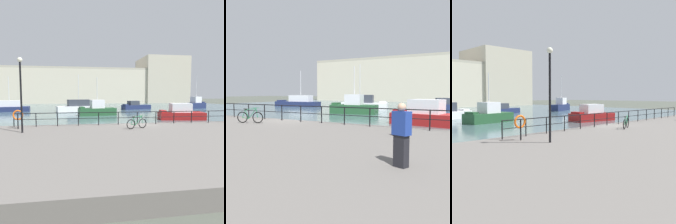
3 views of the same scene
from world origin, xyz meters
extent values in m
plane|color=#4C5147|center=(0.00, 0.00, 0.00)|extent=(240.00, 240.00, 0.00)
cube|color=#476066|center=(0.00, 30.20, 0.01)|extent=(80.00, 60.00, 0.01)
cube|color=slate|center=(0.00, -6.50, 0.35)|extent=(56.00, 13.00, 0.70)
cube|color=beige|center=(0.00, 62.43, 5.85)|extent=(70.55, 15.33, 11.70)
cube|color=#C0B69F|center=(27.20, 62.43, 8.51)|extent=(16.15, 16.86, 17.02)
cube|color=#B1A993|center=(0.00, 55.06, 12.05)|extent=(70.55, 0.60, 0.70)
cube|color=navy|center=(7.21, 26.29, 0.46)|extent=(6.75, 3.78, 0.90)
cube|color=#333842|center=(6.49, 26.06, 1.36)|extent=(2.62, 2.13, 0.90)
cube|color=navy|center=(4.61, 25.46, 1.03)|extent=(1.14, 1.50, 0.24)
cube|color=navy|center=(20.61, 26.31, 0.65)|extent=(6.38, 4.06, 1.27)
cube|color=silver|center=(21.22, 26.54, 1.98)|extent=(2.49, 2.21, 1.39)
cube|color=navy|center=(22.99, 27.24, 1.40)|extent=(1.18, 1.55, 0.24)
cylinder|color=silver|center=(21.22, 26.54, 5.07)|extent=(0.10, 0.10, 4.78)
cube|color=maroon|center=(7.88, 7.42, 0.48)|extent=(5.93, 3.34, 0.93)
cube|color=silver|center=(7.77, 7.44, 1.51)|extent=(2.79, 2.18, 1.13)
cube|color=maroon|center=(5.56, 7.81, 1.06)|extent=(0.95, 1.80, 0.24)
cube|color=navy|center=(-18.54, 23.89, 0.47)|extent=(8.65, 3.37, 0.91)
cube|color=silver|center=(-17.85, 23.97, 1.50)|extent=(4.31, 2.24, 1.15)
cylinder|color=silver|center=(-17.85, 23.97, 4.28)|extent=(0.10, 0.10, 4.41)
cube|color=white|center=(-5.00, 22.21, 0.52)|extent=(8.58, 4.31, 1.02)
cube|color=#333842|center=(-5.09, 22.19, 1.63)|extent=(4.33, 2.61, 1.20)
cube|color=white|center=(-1.64, 23.04, 1.15)|extent=(1.36, 1.87, 0.24)
cylinder|color=silver|center=(-5.09, 22.19, 4.55)|extent=(0.10, 0.10, 4.64)
cube|color=#23512D|center=(-2.32, 14.59, 0.56)|extent=(5.92, 3.15, 1.10)
cube|color=silver|center=(-2.30, 14.60, 1.74)|extent=(2.21, 2.14, 1.27)
cube|color=#23512D|center=(-4.65, 14.23, 1.23)|extent=(0.92, 1.70, 0.24)
cylinder|color=silver|center=(-2.30, 14.60, 4.09)|extent=(0.10, 0.10, 3.43)
cylinder|color=black|center=(-10.15, -0.75, 1.23)|extent=(0.07, 0.07, 1.05)
cylinder|color=black|center=(-8.50, -0.75, 1.23)|extent=(0.07, 0.07, 1.05)
cylinder|color=black|center=(-6.86, -0.75, 1.23)|extent=(0.07, 0.07, 1.05)
cylinder|color=black|center=(-5.21, -0.75, 1.23)|extent=(0.07, 0.07, 1.05)
cylinder|color=black|center=(-3.56, -0.75, 1.23)|extent=(0.07, 0.07, 1.05)
cylinder|color=black|center=(-1.92, -0.75, 1.23)|extent=(0.07, 0.07, 1.05)
cylinder|color=black|center=(-0.27, -0.75, 1.23)|extent=(0.07, 0.07, 1.05)
cylinder|color=black|center=(1.37, -0.75, 1.23)|extent=(0.07, 0.07, 1.05)
cylinder|color=black|center=(3.02, -0.75, 1.23)|extent=(0.07, 0.07, 1.05)
cylinder|color=black|center=(4.67, -0.75, 1.23)|extent=(0.07, 0.07, 1.05)
cylinder|color=black|center=(6.31, -0.75, 1.23)|extent=(0.07, 0.07, 1.05)
cylinder|color=black|center=(1.37, -0.75, 1.75)|extent=(23.04, 0.06, 0.06)
cylinder|color=black|center=(1.37, -0.75, 1.28)|extent=(23.04, 0.04, 0.04)
torus|color=black|center=(-0.45, -2.79, 1.06)|extent=(0.70, 0.30, 0.72)
torus|color=black|center=(-1.44, -3.14, 1.06)|extent=(0.70, 0.30, 0.72)
cylinder|color=#146638|center=(-0.79, -2.91, 1.30)|extent=(0.53, 0.22, 0.66)
cylinder|color=#146638|center=(-1.13, -3.03, 1.27)|extent=(0.23, 0.11, 0.58)
cylinder|color=#146638|center=(-0.89, -2.94, 1.59)|extent=(0.69, 0.28, 0.11)
cylinder|color=#146638|center=(-1.24, -3.07, 1.02)|extent=(0.42, 0.18, 0.12)
cylinder|color=#146638|center=(-1.33, -3.10, 1.31)|extent=(0.25, 0.12, 0.51)
cylinder|color=#146638|center=(-0.50, -2.80, 1.34)|extent=(0.14, 0.08, 0.57)
cube|color=black|center=(-1.23, -3.06, 1.59)|extent=(0.24, 0.16, 0.05)
cylinder|color=#146638|center=(-0.55, -2.82, 1.67)|extent=(0.50, 0.20, 0.02)
cylinder|color=black|center=(-9.59, -1.73, 1.28)|extent=(0.08, 0.08, 1.15)
torus|color=orange|center=(-9.59, -1.67, 1.73)|extent=(0.75, 0.11, 0.75)
cylinder|color=black|center=(-8.90, -3.36, 3.02)|extent=(0.12, 0.12, 4.63)
sphere|color=silver|center=(-8.90, -3.36, 5.47)|extent=(0.32, 0.32, 0.32)
camera|label=1|loc=(-5.23, -18.08, 3.26)|focal=34.13mm
camera|label=2|loc=(12.20, -14.64, 2.67)|focal=42.43mm
camera|label=3|loc=(-18.24, -13.74, 3.17)|focal=43.13mm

